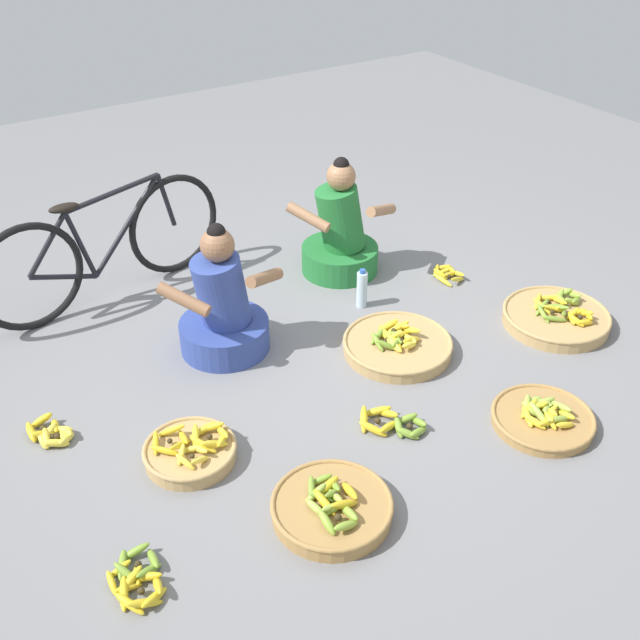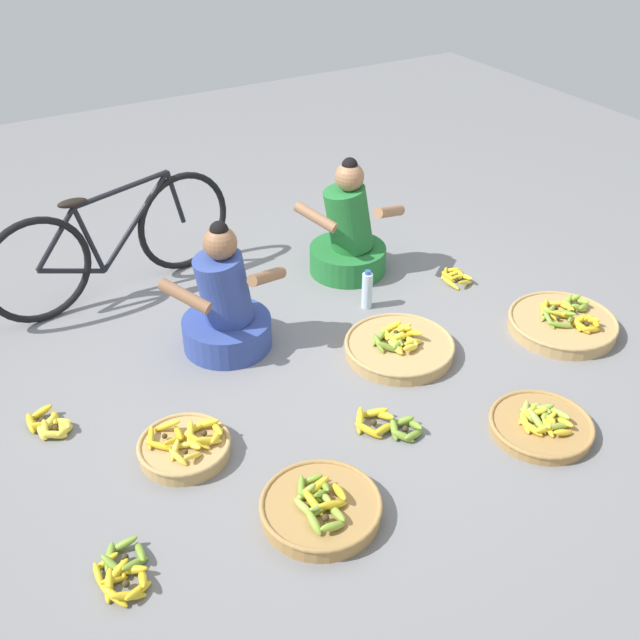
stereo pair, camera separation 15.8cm
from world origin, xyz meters
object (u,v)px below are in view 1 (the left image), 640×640
(water_bottle, at_px, (362,289))
(vendor_woman_behind, at_px, (340,236))
(banana_basket_front_center, at_px, (191,451))
(loose_bananas_near_bicycle, at_px, (137,580))
(loose_bananas_back_left, at_px, (52,434))
(banana_basket_mid_left, at_px, (332,507))
(banana_basket_back_right, at_px, (557,317))
(banana_basket_front_left, at_px, (397,345))
(loose_bananas_mid_right, at_px, (392,423))
(loose_bananas_back_center, at_px, (447,273))
(vendor_woman_front, at_px, (223,311))
(bicycle_leaning, at_px, (106,247))
(banana_basket_near_vendor, at_px, (543,418))

(water_bottle, bearing_deg, vendor_woman_behind, 73.03)
(banana_basket_front_center, height_order, loose_bananas_near_bicycle, banana_basket_front_center)
(loose_bananas_back_left, bearing_deg, banana_basket_mid_left, -52.52)
(banana_basket_front_center, bearing_deg, banana_basket_back_right, -2.88)
(banana_basket_front_left, relative_size, loose_bananas_mid_right, 1.88)
(banana_basket_front_left, xyz_separation_m, loose_bananas_back_center, (0.81, 0.51, -0.02))
(vendor_woman_front, bearing_deg, loose_bananas_near_bicycle, -128.96)
(bicycle_leaning, relative_size, water_bottle, 6.35)
(bicycle_leaning, distance_m, banana_basket_front_center, 1.70)
(loose_bananas_near_bicycle, xyz_separation_m, water_bottle, (1.99, 1.25, 0.09))
(banana_basket_near_vendor, xyz_separation_m, loose_bananas_back_left, (-2.15, 1.25, -0.01))
(loose_bananas_back_left, bearing_deg, banana_basket_near_vendor, -30.12)
(banana_basket_mid_left, xyz_separation_m, loose_bananas_back_center, (1.82, 1.35, -0.02))
(banana_basket_back_right, height_order, loose_bananas_mid_right, banana_basket_back_right)
(loose_bananas_near_bicycle, distance_m, loose_bananas_back_left, 1.06)
(bicycle_leaning, distance_m, banana_basket_near_vendor, 2.80)
(vendor_woman_front, bearing_deg, bicycle_leaning, 111.23)
(loose_bananas_mid_right, relative_size, water_bottle, 1.28)
(banana_basket_near_vendor, height_order, banana_basket_front_left, banana_basket_front_left)
(banana_basket_front_center, xyz_separation_m, loose_bananas_back_left, (-0.53, 0.51, -0.02))
(vendor_woman_front, distance_m, banana_basket_mid_left, 1.44)
(banana_basket_front_left, distance_m, banana_basket_front_center, 1.40)
(loose_bananas_back_center, relative_size, loose_bananas_near_bicycle, 0.76)
(banana_basket_mid_left, height_order, water_bottle, water_bottle)
(bicycle_leaning, height_order, banana_basket_near_vendor, bicycle_leaning)
(loose_bananas_near_bicycle, height_order, loose_bananas_back_left, same)
(vendor_woman_front, height_order, loose_bananas_mid_right, vendor_woman_front)
(vendor_woman_behind, height_order, banana_basket_front_center, vendor_woman_behind)
(banana_basket_front_center, bearing_deg, vendor_woman_front, 53.07)
(vendor_woman_behind, bearing_deg, loose_bananas_back_left, -163.55)
(banana_basket_near_vendor, relative_size, loose_bananas_back_left, 1.89)
(vendor_woman_behind, bearing_deg, vendor_woman_front, -159.43)
(banana_basket_near_vendor, relative_size, loose_bananas_back_center, 2.00)
(bicycle_leaning, xyz_separation_m, banana_basket_front_left, (1.18, -1.49, -0.31))
(banana_basket_near_vendor, height_order, loose_bananas_back_left, banana_basket_near_vendor)
(bicycle_leaning, bearing_deg, loose_bananas_back_left, -122.54)
(loose_bananas_mid_right, xyz_separation_m, water_bottle, (0.54, 1.04, 0.09))
(loose_bananas_back_left, height_order, water_bottle, water_bottle)
(banana_basket_back_right, height_order, loose_bananas_near_bicycle, banana_basket_back_right)
(vendor_woman_behind, bearing_deg, banana_basket_front_left, -104.43)
(loose_bananas_back_left, bearing_deg, banana_basket_front_left, -10.05)
(banana_basket_front_center, bearing_deg, banana_basket_near_vendor, -24.40)
(vendor_woman_behind, xyz_separation_m, banana_basket_front_center, (-1.64, -1.15, -0.21))
(loose_bananas_back_left, bearing_deg, bicycle_leaning, 57.46)
(vendor_woman_behind, xyz_separation_m, bicycle_leaning, (-1.43, 0.51, 0.10))
(water_bottle, bearing_deg, loose_bananas_back_center, -0.93)
(banana_basket_front_left, height_order, banana_basket_front_center, same)
(bicycle_leaning, relative_size, loose_bananas_back_left, 6.04)
(vendor_woman_behind, distance_m, banana_basket_near_vendor, 1.90)
(loose_bananas_back_center, bearing_deg, banana_basket_back_right, -76.86)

